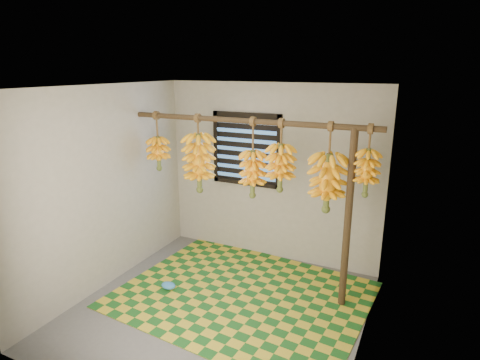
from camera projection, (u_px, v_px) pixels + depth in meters
The scene contains 16 objects.
floor at pixel (218, 310), 4.42m from camera, with size 3.00×3.00×0.01m, color #555555.
ceiling at pixel (215, 87), 3.77m from camera, with size 3.00×3.00×0.01m, color silver.
wall_back at pixel (271, 173), 5.40m from camera, with size 3.00×0.01×2.40m, color gray.
wall_left at pixel (105, 189), 4.72m from camera, with size 0.01×3.00×2.40m, color gray.
wall_right at pixel (369, 233), 3.47m from camera, with size 0.01×3.00×2.40m, color gray.
window at pixel (246, 150), 5.44m from camera, with size 1.00×0.04×1.00m.
hanging_pole at pixel (246, 121), 4.49m from camera, with size 0.06×0.06×3.00m, color #412F1B.
support_post at pixel (348, 221), 4.26m from camera, with size 0.08×0.08×2.00m, color #412F1B.
woven_mat at pixel (242, 295), 4.71m from camera, with size 2.74×2.19×0.01m, color #19551B.
plastic_bag at pixel (168, 285), 4.82m from camera, with size 0.19×0.14×0.08m, color #3684CA.
banana_bunch_a at pixel (159, 153), 5.13m from camera, with size 0.29×0.29×0.75m.
banana_bunch_b at pixel (199, 163), 4.90m from camera, with size 0.38×0.38×0.96m.
banana_bunch_c at pixel (253, 174), 4.61m from camera, with size 0.29×0.29×0.93m.
banana_bunch_d at pixel (280, 168), 4.44m from camera, with size 0.34×0.34×0.82m.
banana_bunch_e at pixel (327, 183), 4.25m from camera, with size 0.38×0.38×0.97m.
banana_bunch_f at pixel (367, 173), 4.04m from camera, with size 0.26×0.26×0.75m.
Camera 1 is at (1.89, -3.38, 2.58)m, focal length 30.00 mm.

